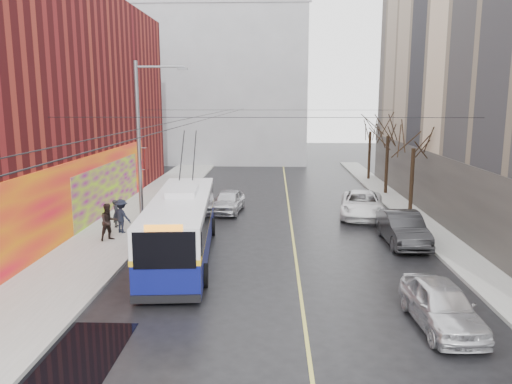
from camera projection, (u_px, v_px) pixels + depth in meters
ground at (258, 328)px, 15.79m from camera, size 140.00×140.00×0.00m
sidewalk_left at (122, 228)px, 27.85m from camera, size 4.00×60.00×0.15m
sidewalk_right at (429, 231)px, 27.25m from camera, size 2.00×60.00×0.15m
lane_line at (291, 222)px, 29.49m from camera, size 0.12×50.00×0.01m
building_far at (219, 84)px, 58.58m from camera, size 20.50×12.10×18.00m
streetlight_pole at (142, 146)px, 24.96m from camera, size 2.65×0.60×9.00m
catenary_wires at (223, 115)px, 29.26m from camera, size 18.00×60.00×0.22m
tree_near at (414, 136)px, 30.29m from camera, size 3.20×3.20×6.40m
tree_mid at (389, 125)px, 37.12m from camera, size 3.20×3.20×6.68m
tree_far at (371, 123)px, 44.02m from camera, size 3.20×3.20×6.57m
puddle at (79, 351)px, 14.32m from camera, size 2.44×3.69×0.01m
pigeons_flying at (212, 90)px, 23.49m from camera, size 2.70×2.97×1.24m
trolleybus at (182, 225)px, 22.59m from camera, size 3.39×11.65×5.46m
parked_car_a at (441, 305)px, 15.75m from camera, size 1.96×4.38×1.46m
parked_car_b at (403, 228)px, 24.86m from camera, size 1.78×4.92×1.61m
parked_car_c at (362, 204)px, 30.77m from camera, size 3.39×5.88×1.54m
following_car at (228, 201)px, 31.99m from camera, size 2.19×4.40×1.44m
pedestrian_a at (116, 213)px, 27.66m from camera, size 0.41×0.59×1.53m
pedestrian_b at (109, 222)px, 24.98m from camera, size 1.16×1.14×1.88m
pedestrian_c at (122, 216)px, 26.42m from camera, size 1.35×1.15×1.81m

